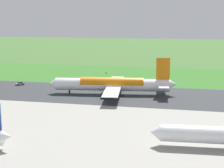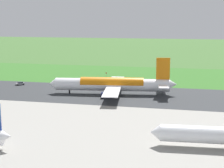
% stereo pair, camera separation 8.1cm
% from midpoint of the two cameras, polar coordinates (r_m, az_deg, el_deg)
% --- Properties ---
extents(ground_plane, '(800.00, 800.00, 0.00)m').
position_cam_midpoint_polar(ground_plane, '(146.58, 1.08, -1.77)').
color(ground_plane, '#3D662D').
extents(runway_asphalt, '(600.00, 38.94, 0.06)m').
position_cam_midpoint_polar(runway_asphalt, '(146.57, 1.08, -1.76)').
color(runway_asphalt, '#2D3033').
rests_on(runway_asphalt, ground).
extents(apron_concrete, '(440.00, 110.00, 0.05)m').
position_cam_midpoint_polar(apron_concrete, '(88.88, -6.91, -10.34)').
color(apron_concrete, gray).
rests_on(apron_concrete, ground).
extents(grass_verge_foreground, '(600.00, 80.00, 0.04)m').
position_cam_midpoint_polar(grass_verge_foreground, '(189.73, 3.71, 1.12)').
color(grass_verge_foreground, '#346B27').
rests_on(grass_verge_foreground, ground).
extents(airliner_main, '(54.11, 44.41, 15.88)m').
position_cam_midpoint_polar(airliner_main, '(146.21, 0.16, -0.06)').
color(airliner_main, white).
rests_on(airliner_main, ground).
extents(service_car_followme, '(4.24, 4.25, 1.62)m').
position_cam_midpoint_polar(service_car_followme, '(172.87, -14.82, 0.09)').
color(service_car_followme, gray).
rests_on(service_car_followme, ground).
extents(no_stopping_sign, '(0.60, 0.10, 2.22)m').
position_cam_midpoint_polar(no_stopping_sign, '(191.94, -0.94, 1.65)').
color(no_stopping_sign, slate).
rests_on(no_stopping_sign, ground).
extents(traffic_cone_orange, '(0.40, 0.40, 0.55)m').
position_cam_midpoint_polar(traffic_cone_orange, '(193.37, -2.35, 1.39)').
color(traffic_cone_orange, orange).
rests_on(traffic_cone_orange, ground).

